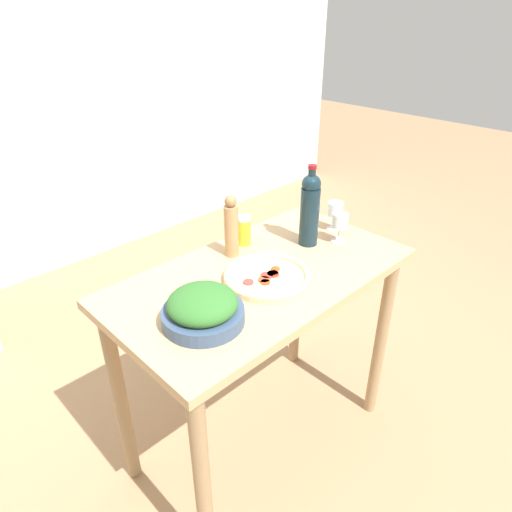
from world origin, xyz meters
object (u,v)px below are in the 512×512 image
at_px(homemade_pizza, 267,276).
at_px(salt_canister, 243,230).
at_px(pepper_mill, 231,227).
at_px(wine_bottle, 310,208).
at_px(salad_bowl, 203,309).
at_px(wine_glass_far, 335,210).
at_px(wine_glass_near, 340,222).

distance_m(homemade_pizza, salt_canister, 0.31).
relative_size(pepper_mill, salt_canister, 2.09).
xyz_separation_m(wine_bottle, pepper_mill, (-0.30, 0.15, -0.04)).
relative_size(salad_bowl, homemade_pizza, 0.83).
height_order(homemade_pizza, salt_canister, salt_canister).
xyz_separation_m(wine_glass_far, salt_canister, (-0.39, 0.19, -0.03)).
bearing_deg(salt_canister, pepper_mill, -158.64).
bearing_deg(pepper_mill, wine_glass_near, -30.08).
distance_m(wine_glass_near, salad_bowl, 0.77).
distance_m(wine_bottle, homemade_pizza, 0.37).
bearing_deg(salad_bowl, wine_glass_near, 2.63).
relative_size(wine_glass_far, homemade_pizza, 0.41).
relative_size(wine_bottle, salad_bowl, 1.29).
relative_size(wine_bottle, wine_glass_far, 2.62).
height_order(wine_bottle, homemade_pizza, wine_bottle).
xyz_separation_m(salad_bowl, salt_canister, (0.47, 0.31, 0.01)).
xyz_separation_m(pepper_mill, homemade_pizza, (-0.03, -0.23, -0.11)).
distance_m(wine_glass_near, salt_canister, 0.41).
height_order(wine_bottle, salad_bowl, wine_bottle).
distance_m(wine_glass_near, homemade_pizza, 0.45).
bearing_deg(wine_glass_near, salad_bowl, -177.37).
bearing_deg(wine_glass_far, homemade_pizza, -170.56).
height_order(wine_bottle, salt_canister, wine_bottle).
distance_m(pepper_mill, homemade_pizza, 0.26).
bearing_deg(wine_glass_near, wine_glass_far, 46.75).
relative_size(wine_glass_far, salt_canister, 1.06).
distance_m(wine_glass_far, salt_canister, 0.43).
bearing_deg(homemade_pizza, wine_glass_near, -0.09).
bearing_deg(salt_canister, homemade_pizza, -116.39).
xyz_separation_m(wine_glass_far, homemade_pizza, (-0.52, -0.09, -0.08)).
xyz_separation_m(wine_glass_near, homemade_pizza, (-0.44, 0.00, -0.08)).
xyz_separation_m(wine_glass_far, salad_bowl, (-0.85, -0.12, -0.04)).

